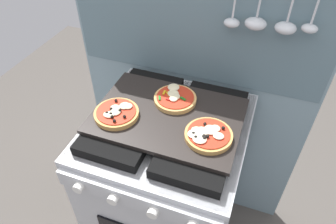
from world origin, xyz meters
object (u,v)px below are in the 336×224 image
(stove, at_px, (168,188))
(baking_tray, at_px, (168,116))
(pizza_right, at_px, (208,135))
(pizza_center, at_px, (174,98))
(pizza_left, at_px, (117,113))

(stove, height_order, baking_tray, baking_tray)
(pizza_right, bearing_deg, stove, 159.14)
(baking_tray, distance_m, pizza_center, 0.08)
(stove, xyz_separation_m, pizza_center, (-0.00, 0.08, 0.48))
(stove, relative_size, pizza_right, 5.49)
(pizza_center, bearing_deg, baking_tray, -86.69)
(pizza_left, relative_size, pizza_center, 1.00)
(stove, distance_m, pizza_right, 0.51)
(stove, xyz_separation_m, pizza_left, (-0.17, -0.07, 0.48))
(stove, bearing_deg, pizza_center, 93.25)
(pizza_right, bearing_deg, pizza_center, 139.35)
(pizza_center, bearing_deg, stove, -86.75)
(stove, distance_m, pizza_center, 0.49)
(baking_tray, relative_size, pizza_center, 3.29)
(stove, height_order, pizza_center, pizza_center)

